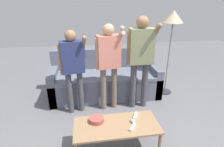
{
  "coord_description": "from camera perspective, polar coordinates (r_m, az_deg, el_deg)",
  "views": [
    {
      "loc": [
        -0.41,
        -1.92,
        1.92
      ],
      "look_at": [
        -0.04,
        0.48,
        0.91
      ],
      "focal_mm": 29.59,
      "sensor_mm": 36.0,
      "label": 1
    }
  ],
  "objects": [
    {
      "name": "player_left",
      "position": [
        3.08,
        -12.0,
        3.08
      ],
      "size": [
        0.46,
        0.3,
        1.46
      ],
      "color": "#47474C",
      "rests_on": "ground"
    },
    {
      "name": "ground_plane",
      "position": [
        2.75,
        2.49,
        -21.72
      ],
      "size": [
        12.0,
        12.0,
        0.0
      ],
      "primitive_type": "plane",
      "color": "slate"
    },
    {
      "name": "player_center",
      "position": [
        3.11,
        -1.04,
        4.73
      ],
      "size": [
        0.47,
        0.29,
        1.53
      ],
      "color": "#756656",
      "rests_on": "ground"
    },
    {
      "name": "player_right",
      "position": [
        3.18,
        8.9,
        6.21
      ],
      "size": [
        0.49,
        0.36,
        1.65
      ],
      "color": "#47474C",
      "rests_on": "ground"
    },
    {
      "name": "game_remote_nunchuk",
      "position": [
        2.49,
        6.5,
        -14.25
      ],
      "size": [
        0.06,
        0.09,
        0.05
      ],
      "color": "white",
      "rests_on": "coffee_table"
    },
    {
      "name": "game_remote_wand_far",
      "position": [
        2.6,
        7.26,
        -12.81
      ],
      "size": [
        0.1,
        0.15,
        0.03
      ],
      "color": "white",
      "rests_on": "coffee_table"
    },
    {
      "name": "coffee_table",
      "position": [
        2.48,
        1.4,
        -16.43
      ],
      "size": [
        1.09,
        0.5,
        0.41
      ],
      "color": "#997551",
      "rests_on": "ground"
    },
    {
      "name": "game_remote_wand_near",
      "position": [
        2.4,
        6.38,
        -16.18
      ],
      "size": [
        0.12,
        0.14,
        0.03
      ],
      "color": "white",
      "rests_on": "coffee_table"
    },
    {
      "name": "snack_bowl",
      "position": [
        2.49,
        -4.77,
        -14.0
      ],
      "size": [
        0.19,
        0.19,
        0.06
      ],
      "primitive_type": "cylinder",
      "color": "#B24C47",
      "rests_on": "coffee_table"
    },
    {
      "name": "couch",
      "position": [
        3.87,
        -2.2,
        -1.94
      ],
      "size": [
        2.17,
        0.87,
        0.91
      ],
      "color": "slate",
      "rests_on": "ground"
    },
    {
      "name": "floor_lamp",
      "position": [
        3.77,
        18.32,
        14.83
      ],
      "size": [
        0.38,
        0.38,
        1.69
      ],
      "color": "#2D2D33",
      "rests_on": "ground"
    }
  ]
}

